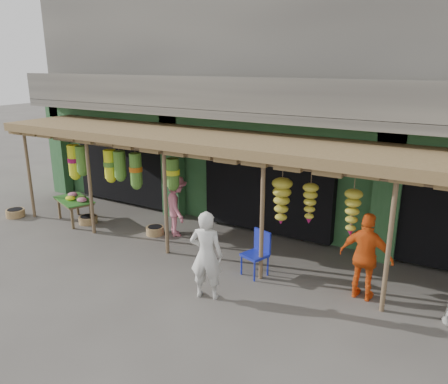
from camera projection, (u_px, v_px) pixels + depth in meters
The scene contains 11 objects.
ground at pixel (225, 264), 9.98m from camera, with size 80.00×80.00×0.00m, color #514C47.
building at pixel (308, 99), 13.02m from camera, with size 16.40×6.80×7.00m.
awning at pixel (237, 147), 9.98m from camera, with size 14.00×2.70×2.79m.
flower_table at pixel (75, 200), 12.47m from camera, with size 1.49×1.18×0.78m.
blue_chair at pixel (258, 250), 9.36m from camera, with size 0.59×0.60×0.98m.
basket_left at pixel (15, 213), 13.00m from camera, with size 0.54×0.54×0.22m, color #966D44.
basket_mid at pixel (88, 220), 12.47m from camera, with size 0.53×0.53×0.20m, color #A36D49.
basket_right at pixel (155, 231), 11.66m from camera, with size 0.47×0.47×0.21m, color #A3834C.
person_front at pixel (206, 255), 8.33m from camera, with size 0.65×0.42×1.77m, color silver.
person_vendor at pixel (366, 257), 8.29m from camera, with size 1.02×0.43×1.75m, color #E25515.
person_shopper at pixel (176, 206), 11.44m from camera, with size 1.05×0.60×1.63m, color #D36F82.
Camera 1 is at (4.65, -7.82, 4.43)m, focal length 35.00 mm.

